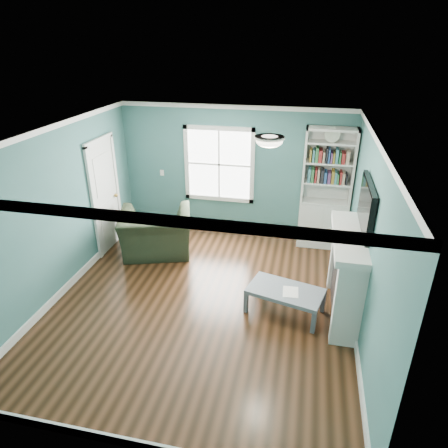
# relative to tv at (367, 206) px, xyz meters

# --- Properties ---
(floor) EXTENTS (5.00, 5.00, 0.00)m
(floor) POSITION_rel_tv_xyz_m (-2.20, -0.20, -1.72)
(floor) COLOR black
(floor) RESTS_ON ground
(room_walls) EXTENTS (5.00, 5.00, 5.00)m
(room_walls) POSITION_rel_tv_xyz_m (-2.20, -0.20, -0.14)
(room_walls) COLOR #376867
(room_walls) RESTS_ON ground
(trim) EXTENTS (4.50, 5.00, 2.60)m
(trim) POSITION_rel_tv_xyz_m (-2.20, -0.20, -0.49)
(trim) COLOR white
(trim) RESTS_ON ground
(window) EXTENTS (1.40, 0.06, 1.50)m
(window) POSITION_rel_tv_xyz_m (-2.50, 2.29, -0.27)
(window) COLOR white
(window) RESTS_ON room_walls
(bookshelf) EXTENTS (0.90, 0.35, 2.31)m
(bookshelf) POSITION_rel_tv_xyz_m (-0.43, 2.10, -0.80)
(bookshelf) COLOR silver
(bookshelf) RESTS_ON ground
(fireplace) EXTENTS (0.44, 1.58, 1.30)m
(fireplace) POSITION_rel_tv_xyz_m (-0.12, 0.00, -1.09)
(fireplace) COLOR black
(fireplace) RESTS_ON ground
(tv) EXTENTS (0.06, 1.10, 0.65)m
(tv) POSITION_rel_tv_xyz_m (0.00, 0.00, 0.00)
(tv) COLOR black
(tv) RESTS_ON fireplace
(door) EXTENTS (0.12, 0.98, 2.17)m
(door) POSITION_rel_tv_xyz_m (-4.42, 1.20, -0.65)
(door) COLOR silver
(door) RESTS_ON ground
(ceiling_fixture) EXTENTS (0.38, 0.38, 0.15)m
(ceiling_fixture) POSITION_rel_tv_xyz_m (-1.30, -0.10, 0.82)
(ceiling_fixture) COLOR white
(ceiling_fixture) RESTS_ON room_walls
(light_switch) EXTENTS (0.08, 0.01, 0.12)m
(light_switch) POSITION_rel_tv_xyz_m (-3.70, 2.28, -0.52)
(light_switch) COLOR white
(light_switch) RESTS_ON room_walls
(recliner) EXTENTS (1.46, 1.17, 1.11)m
(recliner) POSITION_rel_tv_xyz_m (-3.44, 1.13, -1.17)
(recliner) COLOR black
(recliner) RESTS_ON ground
(coffee_table) EXTENTS (1.19, 0.84, 0.39)m
(coffee_table) POSITION_rel_tv_xyz_m (-0.95, -0.17, -1.39)
(coffee_table) COLOR #4B505B
(coffee_table) RESTS_ON ground
(paper_sheet) EXTENTS (0.24, 0.29, 0.00)m
(paper_sheet) POSITION_rel_tv_xyz_m (-0.88, -0.21, -1.33)
(paper_sheet) COLOR white
(paper_sheet) RESTS_ON coffee_table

